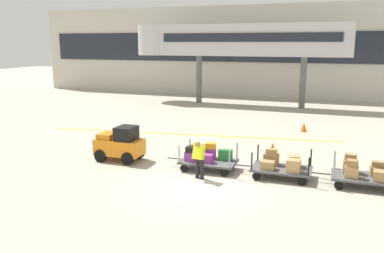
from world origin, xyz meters
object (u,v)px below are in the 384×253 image
Objects in this scene: baggage_cart_lead at (207,157)px; safety_cone_far at (304,127)px; baggage_handler at (199,158)px; baggage_tug at (120,144)px; baggage_cart_middle at (282,165)px; baggage_cart_tail at (363,173)px; safety_cone_near at (272,148)px.

baggage_cart_lead reaches higher than safety_cone_far.
baggage_handler is at bearing -85.22° from baggage_cart_lead.
safety_cone_far is at bearing 51.53° from baggage_tug.
baggage_cart_middle is 1.93× the size of baggage_handler.
baggage_cart_tail reaches higher than baggage_cart_lead.
safety_cone_near is at bearing 66.00° from baggage_handler.
safety_cone_far is at bearing 80.28° from safety_cone_near.
safety_cone_far is at bearing 108.04° from baggage_cart_tail.
baggage_handler is (-5.94, -1.33, 0.33)m from baggage_cart_tail.
baggage_cart_middle is (7.17, 0.13, -0.24)m from baggage_tug.
baggage_cart_lead is 3.10m from baggage_cart_middle.
baggage_tug is 7.18m from baggage_cart_middle.
baggage_handler reaches higher than baggage_cart_tail.
baggage_tug is at bearing 164.45° from baggage_handler.
baggage_cart_tail is (2.94, 0.04, 0.02)m from baggage_cart_middle.
baggage_cart_tail is 5.47× the size of safety_cone_near.
baggage_cart_lead is 4.06m from safety_cone_near.
baggage_handler is at bearing -156.76° from baggage_cart_middle.
baggage_tug is 0.70× the size of baggage_cart_tail.
safety_cone_near is at bearing 29.37° from baggage_tug.
baggage_cart_middle reaches higher than safety_cone_far.
baggage_cart_lead is 1.00× the size of baggage_cart_tail.
baggage_tug is at bearing -128.47° from safety_cone_far.
safety_cone_far is at bearing 73.48° from baggage_handler.
baggage_cart_middle is 5.47× the size of safety_cone_far.
baggage_cart_lead is 1.00× the size of baggage_cart_middle.
baggage_cart_lead is at bearing -109.31° from safety_cone_far.
safety_cone_far is (3.04, 10.24, -0.59)m from baggage_handler.
baggage_cart_tail reaches higher than safety_cone_near.
baggage_tug reaches higher than baggage_cart_lead.
baggage_cart_middle is at bearing -90.25° from safety_cone_far.
baggage_cart_tail is at bearing -41.07° from safety_cone_near.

